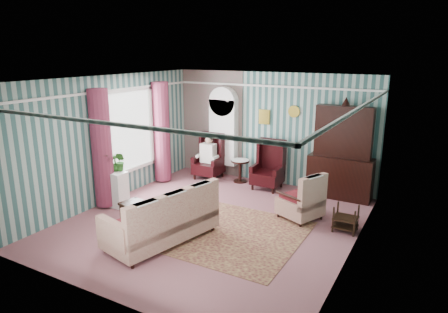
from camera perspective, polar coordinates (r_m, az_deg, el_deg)
The scene contains 17 objects.
floor at distance 8.34m, azimuth -1.56°, elevation -9.32°, with size 6.00×6.00×0.00m, color #8A5055.
room_shell at distance 8.21m, azimuth -4.75°, elevation 4.92°, with size 5.53×6.02×2.91m.
bookcase at distance 10.99m, azimuth -0.10°, elevation 2.81°, with size 0.80×0.28×2.24m, color silver.
dresser_hutch at distance 9.73m, azimuth 16.49°, elevation 0.95°, with size 1.50×0.56×2.36m, color black.
wingback_left at distance 10.90m, azimuth -2.24°, elevation 0.02°, with size 0.76×0.80×1.25m, color black.
wingback_right at distance 10.13m, azimuth 6.24°, elevation -1.22°, with size 0.76×0.80×1.25m, color black.
seated_woman at distance 10.91m, azimuth -2.24°, elevation -0.16°, with size 0.44×0.40×1.18m, color silver, non-canonical shape.
round_side_table at distance 10.69m, azimuth 2.32°, elevation -2.09°, with size 0.50×0.50×0.60m, color black.
nest_table at distance 8.20m, azimuth 17.00°, elevation -8.41°, with size 0.45×0.38×0.54m, color black.
plant_stand at distance 9.37m, azimuth -15.32°, elevation -4.48°, with size 0.55×0.35×0.80m, color white.
rug at distance 7.97m, azimuth -0.80°, elevation -10.49°, with size 3.20×2.60×0.01m, color #51211B.
sofa at distance 7.43m, azimuth -8.99°, elevation -7.87°, with size 2.13×1.08×1.14m, color beige.
floral_armchair at distance 8.48m, azimuth 10.89°, elevation -5.52°, with size 0.84×0.87×1.01m, color beige.
coffee_table at distance 8.43m, azimuth -12.00°, elevation -7.96°, with size 0.82×0.46×0.39m, color black.
potted_plant_a at distance 9.15m, azimuth -16.54°, elevation -0.88°, with size 0.42×0.36×0.46m, color #1F5119.
potted_plant_b at distance 9.21m, azimuth -14.60°, elevation -0.72°, with size 0.24×0.19×0.44m, color #214D18.
potted_plant_c at distance 9.27m, azimuth -15.36°, elevation -0.89°, with size 0.21×0.21×0.37m, color #244A17.
Camera 1 is at (3.90, -6.53, 3.43)m, focal length 32.00 mm.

